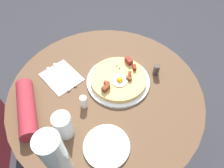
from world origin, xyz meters
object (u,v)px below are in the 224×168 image
(pizza_plate, at_px, (118,81))
(salt_shaker, at_px, (84,102))
(knife, at_px, (65,74))
(breakfast_pizza, at_px, (119,79))
(dining_table, at_px, (106,111))
(water_bottle, at_px, (57,158))
(bread_plate, at_px, (107,146))
(water_glass, at_px, (63,125))
(fork, at_px, (58,78))
(pepper_shaker, at_px, (156,70))

(pizza_plate, xyz_separation_m, salt_shaker, (0.10, -0.16, 0.02))
(knife, distance_m, salt_shaker, 0.20)
(knife, bearing_deg, salt_shaker, -9.91)
(breakfast_pizza, xyz_separation_m, salt_shaker, (0.10, -0.16, 0.01))
(dining_table, bearing_deg, salt_shaker, -59.97)
(breakfast_pizza, bearing_deg, water_bottle, -35.66)
(bread_plate, xyz_separation_m, knife, (-0.37, -0.14, 0.00))
(breakfast_pizza, distance_m, knife, 0.25)
(water_glass, bearing_deg, water_bottle, -3.50)
(dining_table, relative_size, water_bottle, 3.21)
(breakfast_pizza, xyz_separation_m, bread_plate, (0.29, -0.10, -0.02))
(water_bottle, bearing_deg, water_glass, 176.50)
(bread_plate, distance_m, fork, 0.39)
(pizza_plate, xyz_separation_m, knife, (-0.08, -0.24, 0.00))
(pizza_plate, distance_m, bread_plate, 0.31)
(breakfast_pizza, height_order, water_bottle, water_bottle)
(knife, bearing_deg, fork, -90.00)
(pizza_plate, xyz_separation_m, pepper_shaker, (-0.02, 0.18, 0.02))
(breakfast_pizza, height_order, salt_shaker, breakfast_pizza)
(dining_table, xyz_separation_m, knife, (-0.12, -0.17, 0.18))
(breakfast_pizza, distance_m, fork, 0.28)
(knife, relative_size, salt_shaker, 3.02)
(dining_table, height_order, knife, knife)
(fork, bearing_deg, knife, 90.00)
(fork, bearing_deg, water_glass, -27.14)
(pepper_shaker, bearing_deg, breakfast_pizza, -83.97)
(bread_plate, relative_size, water_bottle, 0.65)
(pizza_plate, relative_size, salt_shaker, 4.75)
(dining_table, distance_m, pepper_shaker, 0.32)
(pepper_shaker, bearing_deg, bread_plate, -41.95)
(pizza_plate, distance_m, knife, 0.25)
(pizza_plate, distance_m, breakfast_pizza, 0.02)
(salt_shaker, distance_m, pepper_shaker, 0.36)
(bread_plate, bearing_deg, dining_table, 172.46)
(fork, distance_m, pepper_shaker, 0.45)
(dining_table, relative_size, salt_shaker, 14.29)
(water_glass, bearing_deg, fork, -174.34)
(salt_shaker, relative_size, pepper_shaker, 1.06)
(bread_plate, bearing_deg, breakfast_pizza, 161.26)
(bread_plate, relative_size, pepper_shaker, 3.05)
(water_bottle, bearing_deg, fork, -177.54)
(dining_table, relative_size, knife, 4.73)
(dining_table, xyz_separation_m, water_glass, (0.16, -0.18, 0.23))
(knife, bearing_deg, water_bottle, -34.48)
(dining_table, height_order, bread_plate, bread_plate)
(dining_table, bearing_deg, fork, -117.14)
(salt_shaker, bearing_deg, water_bottle, -19.48)
(water_bottle, bearing_deg, pepper_shaker, 130.64)
(water_bottle, xyz_separation_m, salt_shaker, (-0.25, 0.09, -0.10))
(water_glass, bearing_deg, breakfast_pizza, 130.39)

